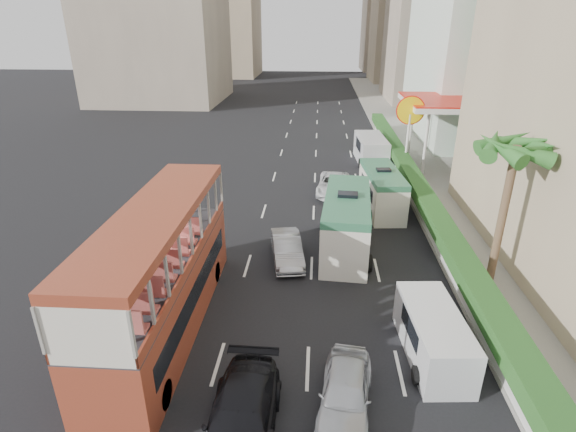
# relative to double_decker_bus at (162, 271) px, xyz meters

# --- Properties ---
(ground_plane) EXTENTS (200.00, 200.00, 0.00)m
(ground_plane) POSITION_rel_double_decker_bus_xyz_m (6.00, 0.00, -2.53)
(ground_plane) COLOR black
(ground_plane) RESTS_ON ground
(double_decker_bus) EXTENTS (2.50, 11.00, 5.06)m
(double_decker_bus) POSITION_rel_double_decker_bus_xyz_m (0.00, 0.00, 0.00)
(double_decker_bus) COLOR #953A23
(double_decker_bus) RESTS_ON ground
(car_silver_lane_a) EXTENTS (2.06, 4.19, 1.32)m
(car_silver_lane_a) POSITION_rel_double_decker_bus_xyz_m (4.33, 5.68, -2.53)
(car_silver_lane_a) COLOR #ADB0B4
(car_silver_lane_a) RESTS_ON ground
(car_silver_lane_b) EXTENTS (2.06, 4.07, 1.33)m
(car_silver_lane_b) POSITION_rel_double_decker_bus_xyz_m (6.80, -3.71, -2.53)
(car_silver_lane_b) COLOR #ADB0B4
(car_silver_lane_b) RESTS_ON ground
(van_asset) EXTENTS (2.58, 4.80, 1.28)m
(van_asset) POSITION_rel_double_decker_bus_xyz_m (6.92, 15.70, -2.53)
(van_asset) COLOR silver
(van_asset) RESTS_ON ground
(minibus_near) EXTENTS (2.80, 6.96, 3.02)m
(minibus_near) POSITION_rel_double_decker_bus_xyz_m (7.34, 7.17, -1.02)
(minibus_near) COLOR silver
(minibus_near) RESTS_ON ground
(minibus_far) EXTENTS (2.44, 6.00, 2.60)m
(minibus_far) POSITION_rel_double_decker_bus_xyz_m (9.90, 12.85, -1.23)
(minibus_far) COLOR silver
(minibus_far) RESTS_ON ground
(panel_van_near) EXTENTS (2.11, 4.55, 1.77)m
(panel_van_near) POSITION_rel_double_decker_bus_xyz_m (10.05, -1.03, -1.65)
(panel_van_near) COLOR silver
(panel_van_near) RESTS_ON ground
(panel_van_far) EXTENTS (2.55, 5.61, 2.19)m
(panel_van_far) POSITION_rel_double_decker_bus_xyz_m (10.30, 23.55, -1.43)
(panel_van_far) COLOR silver
(panel_van_far) RESTS_ON ground
(sidewalk) EXTENTS (6.00, 120.00, 0.18)m
(sidewalk) POSITION_rel_double_decker_bus_xyz_m (15.00, 25.00, -2.44)
(sidewalk) COLOR #99968C
(sidewalk) RESTS_ON ground
(kerb_wall) EXTENTS (0.30, 44.00, 1.00)m
(kerb_wall) POSITION_rel_double_decker_bus_xyz_m (12.20, 14.00, -1.85)
(kerb_wall) COLOR silver
(kerb_wall) RESTS_ON sidewalk
(hedge) EXTENTS (1.10, 44.00, 0.70)m
(hedge) POSITION_rel_double_decker_bus_xyz_m (12.20, 14.00, -1.00)
(hedge) COLOR #2D6626
(hedge) RESTS_ON kerb_wall
(palm_tree) EXTENTS (0.36, 0.36, 6.40)m
(palm_tree) POSITION_rel_double_decker_bus_xyz_m (13.80, 4.00, 0.85)
(palm_tree) COLOR brown
(palm_tree) RESTS_ON sidewalk
(shell_station) EXTENTS (6.50, 8.00, 5.50)m
(shell_station) POSITION_rel_double_decker_bus_xyz_m (16.00, 23.00, 0.22)
(shell_station) COLOR silver
(shell_station) RESTS_ON ground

